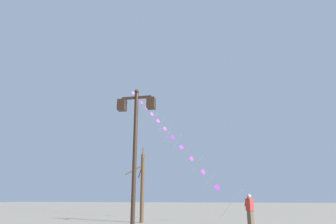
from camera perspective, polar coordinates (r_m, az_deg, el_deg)
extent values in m
plane|color=gray|center=(21.09, 12.98, -20.28)|extent=(160.00, 160.00, 0.00)
cylinder|color=black|center=(9.88, -6.64, -10.45)|extent=(0.14, 0.14, 5.11)
sphere|color=black|center=(10.49, -6.17, 4.01)|extent=(0.16, 0.16, 0.16)
cube|color=black|center=(10.41, -6.21, 2.83)|extent=(1.08, 0.08, 0.08)
cube|color=black|center=(10.51, -9.06, 1.32)|extent=(0.28, 0.28, 0.40)
cube|color=beige|center=(10.51, -9.06, 1.32)|extent=(0.19, 0.19, 0.30)
cube|color=black|center=(10.18, -3.35, 1.72)|extent=(0.28, 0.28, 0.40)
cube|color=beige|center=(10.18, -3.35, 1.72)|extent=(0.19, 0.19, 0.30)
cylinder|color=silver|center=(18.88, 12.38, -17.21)|extent=(1.77, 2.22, 2.02)
cylinder|color=silver|center=(20.68, 8.24, -12.98)|extent=(1.01, 1.26, 1.15)
cylinder|color=silver|center=(22.10, 5.75, -10.34)|extent=(1.01, 1.26, 1.15)
cylinder|color=silver|center=(23.59, 3.61, -8.01)|extent=(1.01, 1.26, 1.15)
cylinder|color=silver|center=(25.14, 1.75, -5.95)|extent=(1.01, 1.26, 1.15)
cylinder|color=silver|center=(26.75, 0.12, -4.13)|extent=(1.01, 1.26, 1.15)
cylinder|color=silver|center=(28.40, -1.32, -2.52)|extent=(1.01, 1.26, 1.15)
cylinder|color=silver|center=(30.08, -2.59, -1.08)|extent=(1.01, 1.26, 1.15)
cylinder|color=silver|center=(31.80, -3.73, 0.20)|extent=(1.01, 1.26, 1.15)
cylinder|color=silver|center=(33.54, -4.75, 1.36)|extent=(1.01, 1.26, 1.15)
cylinder|color=silver|center=(35.30, -5.67, 2.39)|extent=(1.01, 1.26, 1.15)
cylinder|color=silver|center=(37.08, -6.50, 3.33)|extent=(1.01, 1.26, 1.15)
cube|color=purple|center=(20.01, 9.63, -14.43)|extent=(0.41, 0.20, 0.44)
cylinder|color=purple|center=(20.00, 9.67, -15.33)|extent=(0.04, 0.06, 0.27)
cube|color=purple|center=(21.38, 6.95, -11.62)|extent=(0.33, 0.31, 0.44)
cylinder|color=purple|center=(21.36, 6.97, -12.41)|extent=(0.03, 0.03, 0.24)
cube|color=purple|center=(22.84, 4.64, -9.14)|extent=(0.33, 0.31, 0.44)
cylinder|color=purple|center=(22.80, 4.66, -9.95)|extent=(0.04, 0.04, 0.30)
cube|color=purple|center=(24.36, 2.65, -6.95)|extent=(0.38, 0.25, 0.44)
cylinder|color=purple|center=(24.31, 2.66, -7.69)|extent=(0.03, 0.03, 0.29)
cube|color=purple|center=(25.94, 0.91, -5.01)|extent=(0.41, 0.19, 0.44)
cylinder|color=purple|center=(25.88, 0.91, -5.76)|extent=(0.03, 0.04, 0.34)
cube|color=purple|center=(27.57, -0.62, -3.30)|extent=(0.37, 0.27, 0.44)
cylinder|color=purple|center=(27.50, -0.63, -3.96)|extent=(0.04, 0.05, 0.30)
cube|color=purple|center=(29.24, -1.98, -1.78)|extent=(0.34, 0.30, 0.44)
cylinder|color=purple|center=(29.16, -1.98, -2.35)|extent=(0.04, 0.04, 0.26)
cube|color=purple|center=(30.94, -3.18, -0.42)|extent=(0.35, 0.30, 0.44)
cylinder|color=purple|center=(30.86, -3.19, -0.97)|extent=(0.03, 0.03, 0.26)
cube|color=purple|center=(32.67, -4.26, 0.80)|extent=(0.29, 0.35, 0.44)
cylinder|color=purple|center=(32.58, -4.27, 0.31)|extent=(0.04, 0.04, 0.23)
cube|color=purple|center=(34.42, -5.22, 1.89)|extent=(0.38, 0.26, 0.44)
cylinder|color=purple|center=(34.32, -5.24, 1.38)|extent=(0.02, 0.02, 0.29)
cube|color=purple|center=(36.19, -6.10, 2.87)|extent=(0.41, 0.20, 0.44)
cylinder|color=purple|center=(36.09, -6.11, 2.40)|extent=(0.03, 0.04, 0.28)
cube|color=purple|center=(37.98, -6.89, 3.76)|extent=(0.33, 0.32, 0.44)
cylinder|color=purple|center=(37.88, -6.91, 3.34)|extent=(0.03, 0.03, 0.25)
cube|color=brown|center=(16.34, 15.98, -19.71)|extent=(0.34, 0.36, 0.90)
cube|color=#B22D26|center=(16.31, 15.77, -17.16)|extent=(0.41, 0.45, 0.60)
sphere|color=tan|center=(16.30, 15.65, -15.69)|extent=(0.22, 0.22, 0.22)
cylinder|color=#B22D26|center=(16.48, 15.23, -16.59)|extent=(0.30, 0.37, 0.50)
cylinder|color=#4C3826|center=(19.65, -5.08, -14.57)|extent=(0.25, 0.25, 4.35)
cylinder|color=#4C3826|center=(19.55, -6.64, -11.26)|extent=(1.04, 0.78, 0.71)
cylinder|color=#4C3826|center=(19.56, -4.95, -8.07)|extent=(0.23, 0.65, 0.85)
cylinder|color=#4C3826|center=(20.28, -5.42, -11.52)|extent=(0.68, 1.06, 0.87)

